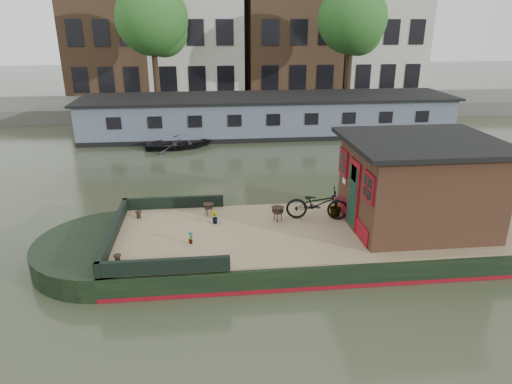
{
  "coord_description": "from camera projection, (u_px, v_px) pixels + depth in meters",
  "views": [
    {
      "loc": [
        -3.4,
        -11.02,
        5.95
      ],
      "look_at": [
        -2.15,
        0.5,
        1.6
      ],
      "focal_mm": 32.0,
      "sensor_mm": 36.0,
      "label": 1
    }
  ],
  "objects": [
    {
      "name": "potted_plant_e",
      "position": [
        190.0,
        238.0,
        11.52
      ],
      "size": [
        0.2,
        0.22,
        0.34
      ],
      "primitive_type": "imported",
      "rotation": [
        0.0,
        0.0,
        1.04
      ],
      "color": "brown",
      "rests_on": "houseboat_deck"
    },
    {
      "name": "cabin",
      "position": [
        418.0,
        183.0,
        12.26
      ],
      "size": [
        4.0,
        3.5,
        2.42
      ],
      "color": "black",
      "rests_on": "houseboat_deck"
    },
    {
      "name": "potted_plant_b",
      "position": [
        214.0,
        217.0,
        12.69
      ],
      "size": [
        0.25,
        0.25,
        0.36
      ],
      "primitive_type": "imported",
      "rotation": [
        0.0,
        0.0,
        2.43
      ],
      "color": "brown",
      "rests_on": "houseboat_deck"
    },
    {
      "name": "bicycle",
      "position": [
        317.0,
        204.0,
        12.89
      ],
      "size": [
        1.84,
        0.93,
        0.92
      ],
      "primitive_type": "imported",
      "rotation": [
        0.0,
        0.0,
        1.38
      ],
      "color": "black",
      "rests_on": "houseboat_deck"
    },
    {
      "name": "houseboat_hull",
      "position": [
        288.0,
        243.0,
        12.46
      ],
      "size": [
        14.01,
        4.02,
        0.6
      ],
      "color": "black",
      "rests_on": "ground"
    },
    {
      "name": "tree_right",
      "position": [
        354.0,
        22.0,
        29.0
      ],
      "size": [
        4.4,
        4.4,
        7.4
      ],
      "color": "#332316",
      "rests_on": "quay"
    },
    {
      "name": "brazier_rear",
      "position": [
        209.0,
        210.0,
        13.22
      ],
      "size": [
        0.43,
        0.43,
        0.36
      ],
      "primitive_type": null,
      "rotation": [
        0.0,
        0.0,
        -0.4
      ],
      "color": "black",
      "rests_on": "houseboat_deck"
    },
    {
      "name": "bollard_port",
      "position": [
        139.0,
        215.0,
        13.06
      ],
      "size": [
        0.18,
        0.18,
        0.21
      ],
      "primitive_type": "cylinder",
      "color": "black",
      "rests_on": "houseboat_deck"
    },
    {
      "name": "potted_plant_d",
      "position": [
        336.0,
        206.0,
        13.15
      ],
      "size": [
        0.45,
        0.45,
        0.61
      ],
      "primitive_type": "imported",
      "rotation": [
        0.0,
        0.0,
        5.15
      ],
      "color": "brown",
      "rests_on": "houseboat_deck"
    },
    {
      "name": "dinghy",
      "position": [
        178.0,
        141.0,
        22.78
      ],
      "size": [
        3.77,
        3.01,
        0.7
      ],
      "primitive_type": "imported",
      "rotation": [
        0.0,
        0.0,
        1.76
      ],
      "color": "black",
      "rests_on": "ground"
    },
    {
      "name": "houseboat_deck",
      "position": [
        336.0,
        229.0,
        12.47
      ],
      "size": [
        11.8,
        3.8,
        0.05
      ],
      "primitive_type": "cube",
      "color": "#9D8761",
      "rests_on": "houseboat_hull"
    },
    {
      "name": "quay",
      "position": [
        256.0,
        106.0,
        31.62
      ],
      "size": [
        60.0,
        6.0,
        0.9
      ],
      "primitive_type": "cube",
      "color": "#47443F",
      "rests_on": "ground"
    },
    {
      "name": "tree_left",
      "position": [
        155.0,
        22.0,
        27.73
      ],
      "size": [
        4.4,
        4.4,
        7.4
      ],
      "color": "#332316",
      "rests_on": "quay"
    },
    {
      "name": "ground",
      "position": [
        335.0,
        249.0,
        12.69
      ],
      "size": [
        120.0,
        120.0,
        0.0
      ],
      "primitive_type": "plane",
      "color": "#2E3723",
      "rests_on": "ground"
    },
    {
      "name": "bow_bulwark",
      "position": [
        147.0,
        231.0,
        11.89
      ],
      "size": [
        3.0,
        4.0,
        0.35
      ],
      "color": "black",
      "rests_on": "houseboat_deck"
    },
    {
      "name": "brazier_front",
      "position": [
        278.0,
        214.0,
        12.86
      ],
      "size": [
        0.44,
        0.44,
        0.41
      ],
      "primitive_type": null,
      "rotation": [
        0.0,
        0.0,
        0.18
      ],
      "color": "black",
      "rests_on": "houseboat_deck"
    },
    {
      "name": "far_houseboat",
      "position": [
        268.0,
        117.0,
        25.38
      ],
      "size": [
        20.4,
        4.4,
        2.11
      ],
      "color": "slate",
      "rests_on": "ground"
    },
    {
      "name": "bollard_stbd",
      "position": [
        118.0,
        259.0,
        10.64
      ],
      "size": [
        0.18,
        0.18,
        0.2
      ],
      "primitive_type": "cylinder",
      "color": "black",
      "rests_on": "houseboat_deck"
    }
  ]
}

